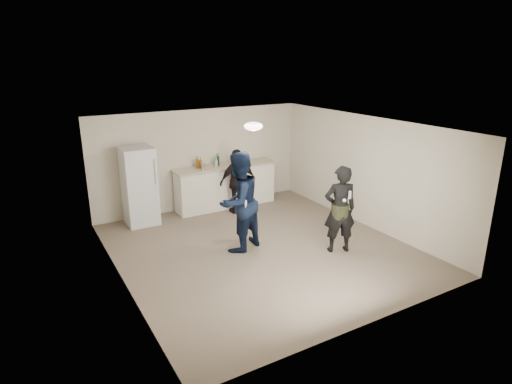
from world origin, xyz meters
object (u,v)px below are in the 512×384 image
fridge (139,186)px  woman (340,209)px  shaker (203,166)px  counter (226,187)px  spectator (238,181)px  man (239,202)px

fridge → woman: 4.56m
fridge → shaker: (1.57, -0.03, 0.28)m
fridge → shaker: size_ratio=10.59×
counter → woman: size_ratio=1.48×
shaker → spectator: (0.72, -0.46, -0.37)m
shaker → woman: 3.71m
fridge → man: man is taller
man → woman: (1.67, -1.07, -0.12)m
counter → spectator: size_ratio=1.62×
shaker → woman: woman is taller
woman → spectator: bearing=-55.9°
fridge → spectator: size_ratio=1.12×
fridge → shaker: 1.60m
counter → shaker: size_ratio=15.29×
man → spectator: man is taller
counter → shaker: (-0.65, -0.10, 0.65)m
man → spectator: size_ratio=1.25×
shaker → man: bearing=-96.4°
counter → woman: woman is taller
spectator → man: bearing=67.1°
fridge → woman: bearing=-49.3°
counter → spectator: 0.63m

